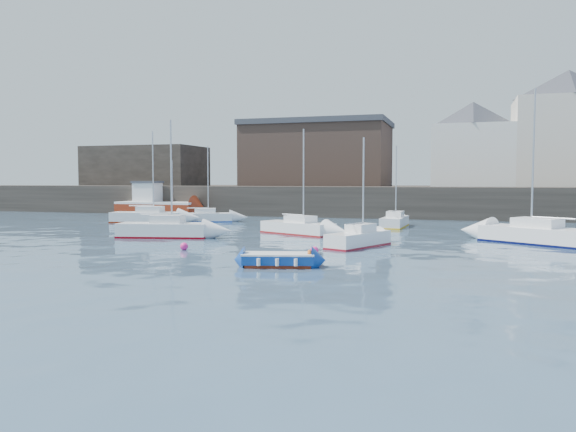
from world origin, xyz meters
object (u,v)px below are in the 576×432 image
(sailboat_c, at_px, (359,239))
(buoy_near, at_px, (184,250))
(buoy_mid, at_px, (314,254))
(sailboat_e, at_px, (147,217))
(sailboat_h, at_px, (203,217))
(buoy_far, at_px, (331,235))
(sailboat_f, at_px, (395,221))
(sailboat_a, at_px, (164,229))
(sailboat_b, at_px, (298,227))
(sailboat_d, at_px, (542,235))
(fishing_boat, at_px, (156,205))
(blue_dinghy, at_px, (278,259))

(sailboat_c, bearing_deg, buoy_near, -154.45)
(buoy_mid, bearing_deg, sailboat_e, 140.28)
(sailboat_h, relative_size, buoy_mid, 15.91)
(buoy_near, height_order, buoy_far, buoy_far)
(sailboat_e, xyz_separation_m, buoy_far, (17.55, -5.91, -0.51))
(sailboat_c, xyz_separation_m, sailboat_e, (-20.46, 11.98, 0.05))
(sailboat_h, height_order, buoy_far, sailboat_h)
(sailboat_c, distance_m, sailboat_h, 21.59)
(buoy_mid, bearing_deg, sailboat_h, 129.42)
(sailboat_e, bearing_deg, sailboat_f, 4.65)
(buoy_near, relative_size, buoy_far, 0.99)
(sailboat_a, xyz_separation_m, buoy_mid, (11.21, -4.98, -0.52))
(sailboat_b, xyz_separation_m, buoy_far, (2.30, 0.12, -0.46))
(sailboat_d, relative_size, sailboat_f, 1.40)
(fishing_boat, distance_m, sailboat_h, 11.34)
(sailboat_c, relative_size, sailboat_d, 0.67)
(sailboat_c, distance_m, buoy_near, 9.47)
(sailboat_h, relative_size, buoy_far, 15.69)
(sailboat_f, bearing_deg, buoy_far, -113.69)
(blue_dinghy, bearing_deg, sailboat_a, 139.19)
(fishing_boat, xyz_separation_m, sailboat_h, (8.78, -7.14, -0.67))
(sailboat_c, distance_m, sailboat_d, 10.70)
(blue_dinghy, distance_m, buoy_mid, 4.32)
(sailboat_e, height_order, sailboat_h, sailboat_e)
(sailboat_d, relative_size, buoy_near, 21.37)
(sailboat_e, xyz_separation_m, sailboat_f, (20.88, 1.70, -0.06))
(blue_dinghy, height_order, buoy_mid, blue_dinghy)
(sailboat_e, distance_m, sailboat_h, 4.73)
(sailboat_a, bearing_deg, sailboat_b, 31.88)
(sailboat_f, distance_m, buoy_near, 19.89)
(sailboat_f, relative_size, buoy_near, 15.22)
(sailboat_d, xyz_separation_m, buoy_near, (-18.33, -8.37, -0.54))
(sailboat_b, distance_m, buoy_near, 10.58)
(sailboat_f, height_order, buoy_mid, sailboat_f)
(sailboat_a, distance_m, sailboat_h, 13.40)
(sailboat_a, bearing_deg, sailboat_f, 43.29)
(blue_dinghy, height_order, sailboat_f, sailboat_f)
(sailboat_c, distance_m, buoy_far, 6.76)
(buoy_near, bearing_deg, fishing_boat, 123.04)
(sailboat_d, distance_m, buoy_near, 20.16)
(blue_dinghy, relative_size, sailboat_a, 0.44)
(sailboat_b, height_order, buoy_mid, sailboat_b)
(sailboat_b, relative_size, sailboat_h, 1.06)
(sailboat_b, xyz_separation_m, sailboat_e, (-15.25, 6.03, 0.05))
(sailboat_h, bearing_deg, sailboat_c, -41.08)
(sailboat_d, bearing_deg, sailboat_h, 159.21)
(sailboat_b, bearing_deg, buoy_mid, -69.28)
(sailboat_a, distance_m, sailboat_f, 18.11)
(blue_dinghy, xyz_separation_m, sailboat_b, (-3.18, 13.96, 0.14))
(blue_dinghy, height_order, sailboat_a, sailboat_a)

